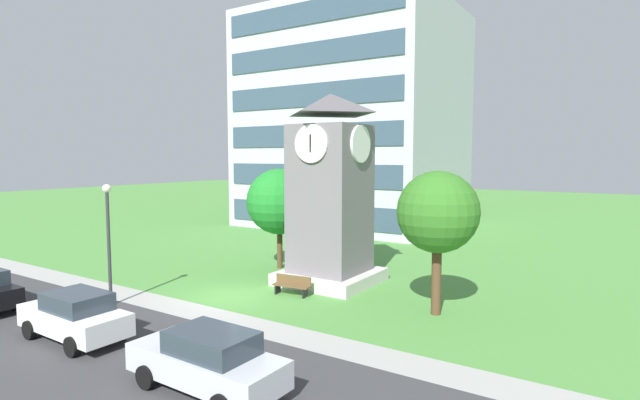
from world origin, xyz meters
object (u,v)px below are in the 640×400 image
(tree_by_building, at_px, (438,213))
(parked_car_silver, at_px, (208,360))
(park_bench, at_px, (292,285))
(tree_streetside, at_px, (279,202))
(clock_tower, at_px, (330,200))
(street_lamp, at_px, (108,229))
(parked_car_white, at_px, (75,315))

(tree_by_building, relative_size, parked_car_silver, 1.24)
(park_bench, bearing_deg, tree_streetside, 133.44)
(clock_tower, relative_size, street_lamp, 1.82)
(street_lamp, xyz_separation_m, tree_by_building, (12.02, 6.38, 0.85))
(park_bench, xyz_separation_m, tree_streetside, (-3.77, 3.98, 3.33))
(park_bench, relative_size, parked_car_silver, 0.40)
(clock_tower, xyz_separation_m, tree_streetside, (-4.05, 1.12, -0.36))
(park_bench, distance_m, street_lamp, 8.26)
(tree_by_building, distance_m, parked_car_silver, 10.53)
(park_bench, height_order, parked_car_silver, parked_car_silver)
(tree_streetside, distance_m, parked_car_silver, 14.87)
(street_lamp, distance_m, tree_streetside, 9.59)
(park_bench, height_order, tree_streetside, tree_streetside)
(street_lamp, bearing_deg, parked_car_silver, -19.42)
(clock_tower, relative_size, park_bench, 5.08)
(tree_streetside, relative_size, parked_car_silver, 1.21)
(tree_streetside, bearing_deg, clock_tower, -15.48)
(street_lamp, distance_m, tree_by_building, 13.63)
(tree_by_building, bearing_deg, clock_tower, 162.82)
(clock_tower, distance_m, park_bench, 4.67)
(street_lamp, height_order, tree_by_building, tree_by_building)
(tree_streetside, height_order, tree_by_building, tree_by_building)
(park_bench, xyz_separation_m, street_lamp, (-5.57, -5.42, 2.79))
(clock_tower, height_order, tree_by_building, clock_tower)
(clock_tower, bearing_deg, street_lamp, -125.21)
(parked_car_silver, bearing_deg, tree_streetside, 120.09)
(parked_car_white, height_order, parked_car_silver, same)
(park_bench, relative_size, tree_by_building, 0.32)
(street_lamp, relative_size, parked_car_white, 1.18)
(park_bench, distance_m, parked_car_white, 9.01)
(tree_by_building, bearing_deg, tree_streetside, 163.49)
(clock_tower, xyz_separation_m, street_lamp, (-5.85, -8.28, -0.89))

